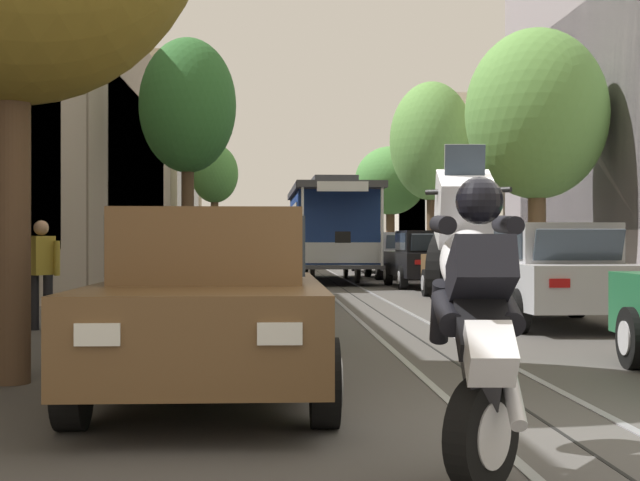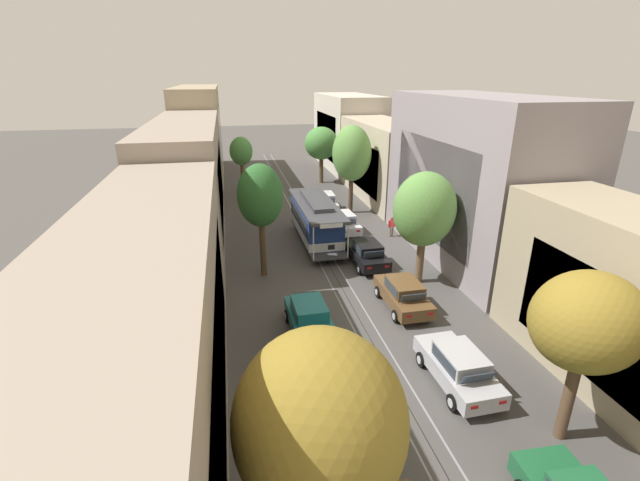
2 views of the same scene
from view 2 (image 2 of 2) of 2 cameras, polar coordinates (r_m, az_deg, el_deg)
The scene contains 21 objects.
ground_plane at distance 31.61m, azimuth -0.23°, elevation -0.70°, with size 160.00×160.00×0.00m, color #4C4947.
trolley_track_rails at distance 35.45m, azimuth -1.59°, elevation 1.74°, with size 1.14×69.77×0.01m.
building_facade_left at distance 36.12m, azimuth -16.44°, elevation 8.58°, with size 4.59×61.47×10.27m.
building_facade_right at distance 38.78m, azimuth 11.65°, elevation 9.75°, with size 5.99×61.47×10.43m.
parked_car_green_second_left at distance 16.31m, azimuth 3.07°, elevation -20.73°, with size 2.07×4.39×1.58m.
parked_car_teal_mid_left at distance 21.04m, azimuth -1.32°, elevation -10.09°, with size 2.07×4.39×1.58m.
parked_car_silver_second_right at distance 18.81m, azimuth 17.49°, elevation -15.38°, with size 2.06×4.39×1.58m.
parked_car_brown_mid_right at distance 23.59m, azimuth 10.74°, elevation -6.83°, with size 2.00×4.36×1.58m.
parked_car_black_fourth_right at distance 28.38m, azimuth 6.10°, elevation -1.67°, with size 2.07×4.39×1.58m.
parked_car_white_fifth_right at distance 34.19m, azimuth 2.98°, elevation 2.39°, with size 2.12×4.41×1.58m.
parked_car_white_sixth_right at distance 39.82m, azimuth 0.67°, elevation 5.10°, with size 2.13×4.41×1.58m.
street_tree_kerb_left_near at distance 10.14m, azimuth -0.02°, elevation -22.57°, with size 3.77×3.83×6.75m.
street_tree_kerb_left_second at distance 25.70m, azimuth -7.76°, elevation 5.68°, with size 2.66×2.54×6.88m.
street_tree_kerb_left_mid at distance 44.75m, azimuth -10.20°, elevation 11.24°, with size 2.25×2.34×5.86m.
street_tree_kerb_right_near at distance 15.96m, azimuth 31.35°, elevation -9.09°, with size 3.53×3.11×6.12m.
street_tree_kerb_right_second at distance 25.38m, azimuth 13.40°, elevation 3.87°, with size 3.59×3.16×6.62m.
street_tree_kerb_right_mid at distance 38.19m, azimuth 4.15°, elevation 11.17°, with size 3.33×3.51×7.62m.
street_tree_kerb_right_fourth at distance 49.60m, azimuth 0.17°, elevation 12.46°, with size 3.68×3.57×6.19m.
cable_car_trolley at distance 31.92m, azimuth -0.57°, elevation 2.69°, with size 2.64×9.15×3.28m.
pedestrian_on_left_pavement at distance 33.61m, azimuth 9.29°, elevation 1.93°, with size 0.55×0.38×1.55m.
pedestrian_on_right_pavement at distance 16.49m, azimuth -7.55°, elevation -19.85°, with size 0.55×0.42×1.61m.
Camera 2 is at (-5.90, -4.09, 11.62)m, focal length 24.66 mm.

